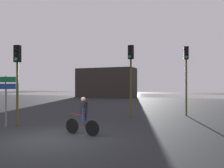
% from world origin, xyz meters
% --- Properties ---
extents(ground_plane, '(120.00, 120.00, 0.00)m').
position_xyz_m(ground_plane, '(0.00, 0.00, 0.00)').
color(ground_plane, black).
extents(water_strip, '(80.00, 16.00, 0.01)m').
position_xyz_m(water_strip, '(0.00, 38.60, 0.00)').
color(water_strip, gray).
rests_on(water_strip, ground).
extents(distant_building, '(10.43, 4.00, 5.16)m').
position_xyz_m(distant_building, '(-10.46, 28.60, 2.58)').
color(distant_building, '#2D2823').
rests_on(distant_building, ground).
extents(traffic_light_center, '(0.38, 0.40, 4.73)m').
position_xyz_m(traffic_light_center, '(1.20, 6.51, 3.27)').
color(traffic_light_center, '#4C4719').
rests_on(traffic_light_center, ground).
extents(traffic_light_near_left, '(0.36, 0.38, 4.26)m').
position_xyz_m(traffic_light_near_left, '(-3.60, 1.73, 2.97)').
color(traffic_light_near_left, '#4C4719').
rests_on(traffic_light_near_left, ground).
extents(traffic_light_far_right, '(0.34, 0.36, 4.84)m').
position_xyz_m(traffic_light_far_right, '(4.46, 9.03, 3.34)').
color(traffic_light_far_right, '#4C4719').
rests_on(traffic_light_far_right, ground).
extents(direction_sign_post, '(1.06, 0.34, 2.60)m').
position_xyz_m(direction_sign_post, '(-3.62, 1.01, 1.79)').
color(direction_sign_post, slate).
rests_on(direction_sign_post, ground).
extents(cyclist, '(1.71, 0.46, 1.62)m').
position_xyz_m(cyclist, '(0.78, 1.11, 0.82)').
color(cyclist, black).
rests_on(cyclist, ground).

